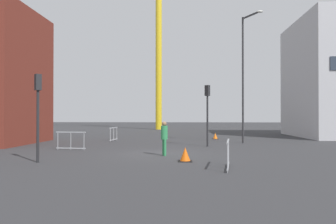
{
  "coord_description": "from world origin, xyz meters",
  "views": [
    {
      "loc": [
        1.41,
        -17.78,
        2.05
      ],
      "look_at": [
        0.0,
        7.8,
        2.29
      ],
      "focal_mm": 36.1,
      "sensor_mm": 36.0,
      "label": 1
    }
  ],
  "objects": [
    {
      "name": "ground",
      "position": [
        0.0,
        0.0,
        0.0
      ],
      "size": [
        160.0,
        160.0,
        0.0
      ],
      "primitive_type": "plane",
      "color": "#333335"
    },
    {
      "name": "construction_crane",
      "position": [
        -3.14,
        30.98,
        17.41
      ],
      "size": [
        19.16,
        9.83,
        26.06
      ],
      "color": "yellow",
      "rests_on": "ground"
    },
    {
      "name": "streetlamp_tall",
      "position": [
        5.66,
        7.07,
        5.39
      ],
      "size": [
        1.18,
        1.88,
        9.28
      ],
      "color": "#2D2D30",
      "rests_on": "ground"
    },
    {
      "name": "traffic_light_median",
      "position": [
        2.77,
        4.47,
        2.7
      ],
      "size": [
        0.37,
        0.36,
        4.02
      ],
      "color": "#232326",
      "rests_on": "ground"
    },
    {
      "name": "traffic_light_near",
      "position": [
        -5.05,
        -3.45,
        2.59
      ],
      "size": [
        0.37,
        0.37,
        3.84
      ],
      "color": "#232326",
      "rests_on": "ground"
    },
    {
      "name": "pedestrian_walking",
      "position": [
        0.28,
        -0.71,
        1.01
      ],
      "size": [
        0.34,
        0.34,
        1.73
      ],
      "color": "#2D844C",
      "rests_on": "ground"
    },
    {
      "name": "safety_barrier_right_run",
      "position": [
        -5.43,
        1.81,
        0.56
      ],
      "size": [
        1.83,
        0.29,
        1.08
      ],
      "color": "#9EA0A5",
      "rests_on": "ground"
    },
    {
      "name": "safety_barrier_mid_span",
      "position": [
        3.0,
        -4.73,
        0.56
      ],
      "size": [
        0.36,
        2.11,
        1.08
      ],
      "color": "#9EA0A5",
      "rests_on": "ground"
    },
    {
      "name": "safety_barrier_rear",
      "position": [
        -4.4,
        8.84,
        0.56
      ],
      "size": [
        0.22,
        1.97,
        1.08
      ],
      "color": "#B2B5BA",
      "rests_on": "ground"
    },
    {
      "name": "traffic_cone_orange",
      "position": [
        1.35,
        -2.8,
        0.29
      ],
      "size": [
        0.62,
        0.62,
        0.63
      ],
      "color": "black",
      "rests_on": "ground"
    },
    {
      "name": "traffic_cone_on_verge",
      "position": [
        3.88,
        11.41,
        0.25
      ],
      "size": [
        0.53,
        0.53,
        0.54
      ],
      "color": "black",
      "rests_on": "ground"
    }
  ]
}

